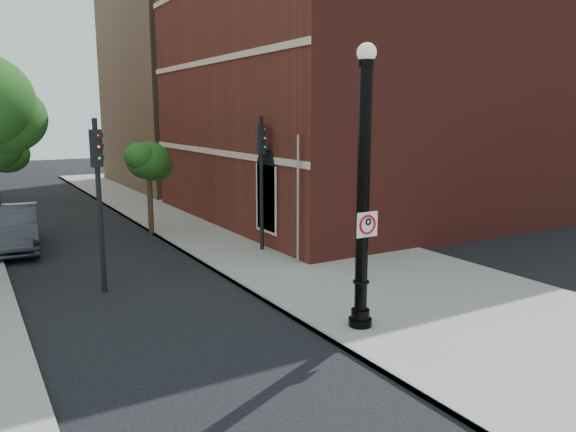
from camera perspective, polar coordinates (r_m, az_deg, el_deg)
ground at (r=12.03m, az=-2.69°, el=-15.25°), size 120.00×120.00×0.00m
sidewalk_right at (r=23.08m, az=-1.05°, el=-2.51°), size 8.00×60.00×0.12m
curb_edge at (r=21.48m, az=-10.29°, el=-3.63°), size 0.10×60.00×0.14m
brick_wall_building at (r=31.63m, az=11.53°, el=12.06°), size 22.30×16.30×12.50m
bg_building_tan_b at (r=44.89m, az=-2.49°, el=12.64°), size 22.00×14.00×14.00m
lamppost at (r=13.23m, az=7.63°, el=1.24°), size 0.57×0.57×6.76m
no_parking_sign at (r=13.18m, az=8.05°, el=-0.84°), size 0.59×0.06×0.59m
parked_car at (r=24.06m, az=-26.15°, el=-1.12°), size 2.35×5.35×1.71m
traffic_signal_left at (r=16.95m, az=-18.73°, el=3.80°), size 0.40×0.45×5.08m
traffic_signal_right at (r=20.85m, az=-2.70°, el=5.54°), size 0.39×0.45×5.12m
utility_pole at (r=19.06m, az=1.01°, el=1.46°), size 0.09×0.09×4.51m
street_tree_c at (r=24.86m, az=-13.96°, el=5.37°), size 2.24×2.02×4.04m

